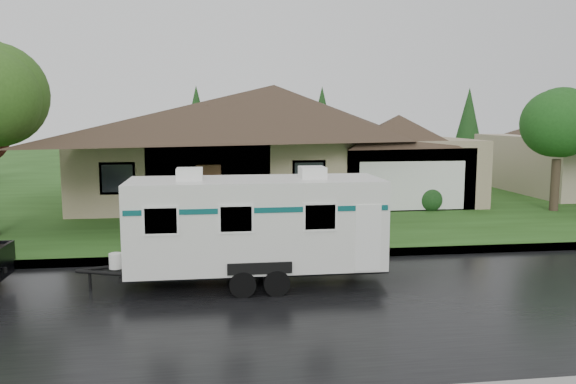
% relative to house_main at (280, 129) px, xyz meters
% --- Properties ---
extents(ground, '(140.00, 140.00, 0.00)m').
position_rel_house_main_xyz_m(ground, '(-2.29, -13.84, -3.59)').
color(ground, '#264A17').
rests_on(ground, ground).
extents(road, '(140.00, 8.00, 0.01)m').
position_rel_house_main_xyz_m(road, '(-2.29, -15.84, -3.59)').
color(road, black).
rests_on(road, ground).
extents(curb, '(140.00, 0.50, 0.15)m').
position_rel_house_main_xyz_m(curb, '(-2.29, -11.59, -3.52)').
color(curb, gray).
rests_on(curb, ground).
extents(lawn, '(140.00, 26.00, 0.15)m').
position_rel_house_main_xyz_m(lawn, '(-2.29, 1.16, -3.52)').
color(lawn, '#264A17').
rests_on(lawn, ground).
extents(house_main, '(19.44, 10.80, 6.90)m').
position_rel_house_main_xyz_m(house_main, '(0.00, 0.00, 0.00)').
color(house_main, '#9C8A69').
rests_on(house_main, lawn).
extents(tree_right_green, '(3.08, 3.08, 5.10)m').
position_rel_house_main_xyz_m(tree_right_green, '(11.27, -5.48, 0.10)').
color(tree_right_green, '#382B1E').
rests_on(tree_right_green, lawn).
extents(shrub_row, '(13.60, 1.00, 1.00)m').
position_rel_house_main_xyz_m(shrub_row, '(-0.29, -4.54, -2.94)').
color(shrub_row, '#143814').
rests_on(shrub_row, lawn).
extents(travel_trailer, '(6.56, 2.30, 2.94)m').
position_rel_house_main_xyz_m(travel_trailer, '(-2.33, -14.05, -2.03)').
color(travel_trailer, silver).
rests_on(travel_trailer, ground).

